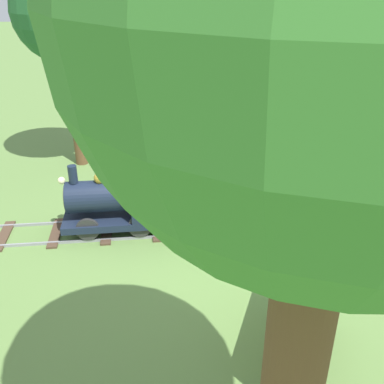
{
  "coord_description": "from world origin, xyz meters",
  "views": [
    {
      "loc": [
        -5.52,
        0.85,
        3.33
      ],
      "look_at": [
        0.0,
        0.22,
        0.55
      ],
      "focal_mm": 41.53,
      "sensor_mm": 36.0,
      "label": 1
    }
  ],
  "objects": [
    {
      "name": "oak_tree_far",
      "position": [
        2.58,
        2.05,
        2.7
      ],
      "size": [
        1.75,
        1.75,
        3.61
      ],
      "color": "brown",
      "rests_on": "ground_plane"
    },
    {
      "name": "passenger_car",
      "position": [
        0.0,
        -0.88,
        0.42
      ],
      "size": [
        0.83,
        2.7,
        0.97
      ],
      "color": "#3F3F3F",
      "rests_on": "ground_plane"
    },
    {
      "name": "park_bench",
      "position": [
        -2.51,
        -0.49,
        0.42
      ],
      "size": [
        1.35,
        0.9,
        0.82
      ],
      "color": "olive",
      "rests_on": "ground_plane"
    },
    {
      "name": "ground_plane",
      "position": [
        0.0,
        0.0,
        0.0
      ],
      "size": [
        60.0,
        60.0,
        0.0
      ],
      "primitive_type": "plane",
      "color": "#608442"
    },
    {
      "name": "conductor_person",
      "position": [
        0.99,
        0.64,
        0.96
      ],
      "size": [
        0.3,
        0.3,
        1.62
      ],
      "color": "#282D47",
      "rests_on": "ground_plane"
    },
    {
      "name": "track",
      "position": [
        0.0,
        0.02,
        0.02
      ],
      "size": [
        0.77,
        6.4,
        0.04
      ],
      "color": "gray",
      "rests_on": "ground_plane"
    },
    {
      "name": "oak_tree_near",
      "position": [
        -3.95,
        0.14,
        3.18
      ],
      "size": [
        2.07,
        2.07,
        4.28
      ],
      "color": "brown",
      "rests_on": "ground_plane"
    },
    {
      "name": "locomotive",
      "position": [
        0.0,
        1.22,
        0.48
      ],
      "size": [
        0.73,
        1.45,
        0.99
      ],
      "color": "#192338",
      "rests_on": "ground_plane"
    }
  ]
}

